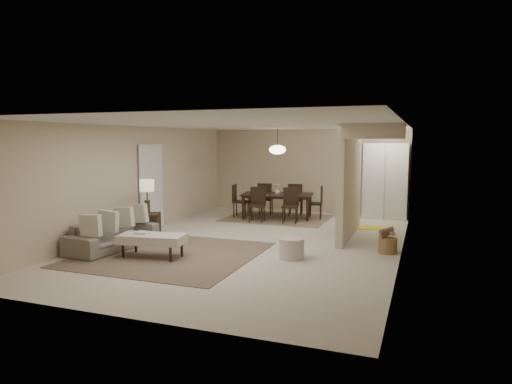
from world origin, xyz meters
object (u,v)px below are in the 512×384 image
at_px(sofa, 113,235).
at_px(wicker_basket, 388,245).
at_px(round_pouf, 291,248).
at_px(pantry_cabinet, 386,181).
at_px(dining_table, 277,206).
at_px(side_table, 148,226).
at_px(ottoman_bench, 152,239).

height_order(sofa, wicker_basket, sofa).
relative_size(round_pouf, wicker_basket, 1.38).
height_order(pantry_cabinet, round_pouf, pantry_cabinet).
xyz_separation_m(pantry_cabinet, dining_table, (-2.82, -1.12, -0.71)).
relative_size(sofa, round_pouf, 4.07).
xyz_separation_m(pantry_cabinet, wicker_basket, (0.40, -4.15, -0.90)).
relative_size(round_pouf, dining_table, 0.25).
distance_m(pantry_cabinet, side_table, 6.64).
relative_size(ottoman_bench, dining_table, 0.66).
height_order(ottoman_bench, round_pouf, ottoman_bench).
xyz_separation_m(sofa, side_table, (0.05, 1.15, -0.01)).
distance_m(sofa, side_table, 1.15).
bearing_deg(wicker_basket, dining_table, 136.70).
height_order(sofa, round_pouf, sofa).
height_order(wicker_basket, dining_table, dining_table).
distance_m(ottoman_bench, dining_table, 4.98).
bearing_deg(ottoman_bench, round_pouf, 9.47).
bearing_deg(ottoman_bench, sofa, 155.47).
xyz_separation_m(ottoman_bench, wicker_basket, (4.09, 1.88, -0.20)).
distance_m(round_pouf, dining_table, 4.37).
bearing_deg(round_pouf, side_table, 170.06).
xyz_separation_m(pantry_cabinet, sofa, (-4.80, -5.73, -0.76)).
height_order(sofa, dining_table, dining_table).
xyz_separation_m(sofa, ottoman_bench, (1.11, -0.30, 0.06)).
xyz_separation_m(pantry_cabinet, ottoman_bench, (-3.69, -6.03, -0.70)).
bearing_deg(sofa, ottoman_bench, -99.77).
relative_size(sofa, ottoman_bench, 1.53).
height_order(pantry_cabinet, wicker_basket, pantry_cabinet).
xyz_separation_m(side_table, wicker_basket, (5.15, 0.42, -0.13)).
height_order(ottoman_bench, dining_table, dining_table).
bearing_deg(ottoman_bench, side_table, 116.75).
height_order(side_table, round_pouf, side_table).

